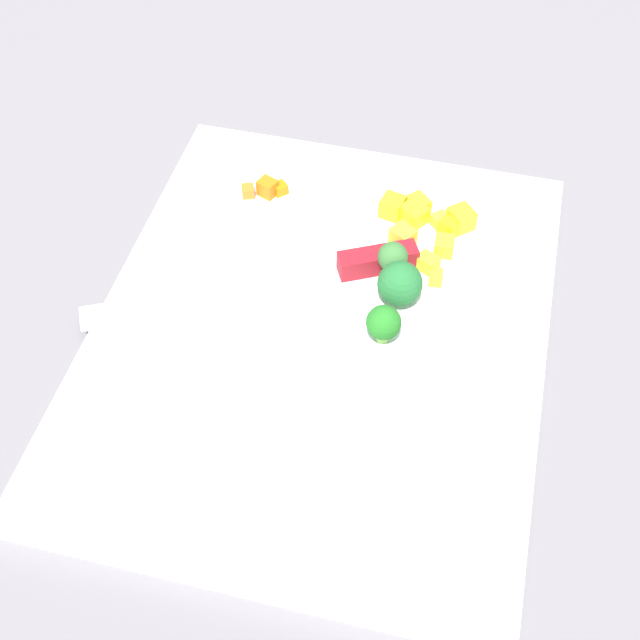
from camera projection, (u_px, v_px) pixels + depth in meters
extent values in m
plane|color=slate|center=(320.00, 336.00, 0.73)|extent=(4.00, 4.00, 0.00)
cube|color=white|center=(320.00, 332.00, 0.73)|extent=(0.47, 0.37, 0.01)
cylinder|color=#B5BBC1|center=(422.00, 407.00, 0.65)|extent=(0.08, 0.08, 0.04)
cube|color=silver|center=(169.00, 304.00, 0.74)|extent=(0.09, 0.15, 0.00)
cube|color=maroon|center=(378.00, 260.00, 0.76)|extent=(0.05, 0.07, 0.02)
cube|color=orange|center=(248.00, 191.00, 0.82)|extent=(0.02, 0.02, 0.01)
cube|color=orange|center=(268.00, 188.00, 0.82)|extent=(0.02, 0.02, 0.02)
cube|color=orange|center=(280.00, 188.00, 0.82)|extent=(0.02, 0.02, 0.01)
cube|color=yellow|center=(392.00, 207.00, 0.80)|extent=(0.02, 0.02, 0.02)
cube|color=yellow|center=(403.00, 237.00, 0.78)|extent=(0.03, 0.03, 0.02)
cube|color=yellow|center=(449.00, 228.00, 0.79)|extent=(0.02, 0.02, 0.02)
cube|color=yellow|center=(414.00, 214.00, 0.80)|extent=(0.03, 0.03, 0.02)
cube|color=yellow|center=(418.00, 205.00, 0.81)|extent=(0.03, 0.03, 0.01)
cube|color=yellow|center=(440.00, 220.00, 0.80)|extent=(0.02, 0.02, 0.01)
cube|color=yellow|center=(461.00, 219.00, 0.79)|extent=(0.03, 0.03, 0.02)
cube|color=yellow|center=(428.00, 263.00, 0.76)|extent=(0.02, 0.02, 0.01)
cube|color=yellow|center=(436.00, 277.00, 0.75)|extent=(0.01, 0.01, 0.01)
cube|color=yellow|center=(444.00, 246.00, 0.77)|extent=(0.02, 0.02, 0.02)
cylinder|color=#8EC157|center=(384.00, 330.00, 0.71)|extent=(0.01, 0.01, 0.01)
sphere|color=#216E20|center=(385.00, 318.00, 0.70)|extent=(0.03, 0.03, 0.03)
cylinder|color=#90B956|center=(392.00, 269.00, 0.75)|extent=(0.01, 0.01, 0.02)
sphere|color=#356932|center=(393.00, 257.00, 0.74)|extent=(0.03, 0.03, 0.03)
cylinder|color=#88AF61|center=(399.00, 296.00, 0.74)|extent=(0.01, 0.01, 0.01)
sphere|color=#21632E|center=(400.00, 284.00, 0.72)|extent=(0.04, 0.04, 0.04)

